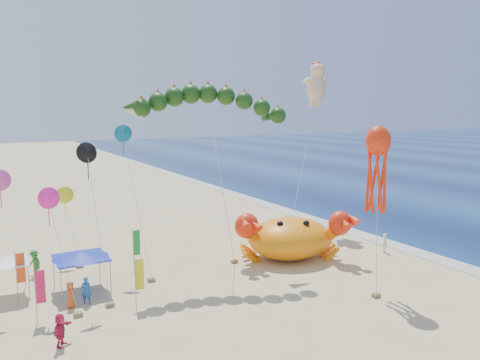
% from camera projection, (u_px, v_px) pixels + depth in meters
% --- Properties ---
extents(ground, '(320.00, 320.00, 0.00)m').
position_uv_depth(ground, '(275.00, 264.00, 36.43)').
color(ground, '#D1B784').
rests_on(ground, ground).
extents(foam_strip, '(320.00, 320.00, 0.00)m').
position_uv_depth(foam_strip, '(385.00, 242.00, 42.29)').
color(foam_strip, silver).
rests_on(foam_strip, ground).
extents(crab_inflatable, '(9.31, 7.93, 4.08)m').
position_uv_depth(crab_inflatable, '(291.00, 237.00, 37.55)').
color(crab_inflatable, orange).
rests_on(crab_inflatable, ground).
extents(dragon_kite, '(12.08, 4.20, 13.30)m').
position_uv_depth(dragon_kite, '(208.00, 108.00, 33.61)').
color(dragon_kite, '#15370F').
rests_on(dragon_kite, ground).
extents(cherub_kite, '(7.48, 5.25, 16.67)m').
position_uv_depth(cherub_kite, '(316.00, 83.00, 47.01)').
color(cherub_kite, '#F7C697').
rests_on(cherub_kite, ground).
extents(octopus_kite, '(1.89, 2.12, 10.90)m').
position_uv_depth(octopus_kite, '(377.00, 163.00, 30.06)').
color(octopus_kite, red).
rests_on(octopus_kite, ground).
extents(canopy_blue, '(3.61, 3.61, 2.71)m').
position_uv_depth(canopy_blue, '(81.00, 255.00, 30.72)').
color(canopy_blue, gray).
rests_on(canopy_blue, ground).
extents(canopy_white, '(3.01, 3.01, 2.71)m').
position_uv_depth(canopy_white, '(4.00, 260.00, 29.69)').
color(canopy_white, gray).
rests_on(canopy_white, ground).
extents(feather_flags, '(8.58, 6.78, 3.20)m').
position_uv_depth(feather_flags, '(87.00, 268.00, 29.51)').
color(feather_flags, gray).
rests_on(feather_flags, ground).
extents(beachgoers, '(27.24, 13.17, 1.89)m').
position_uv_depth(beachgoers, '(123.00, 279.00, 30.72)').
color(beachgoers, white).
rests_on(beachgoers, ground).
extents(small_kites, '(9.77, 12.40, 10.85)m').
position_uv_depth(small_kites, '(70.00, 184.00, 30.73)').
color(small_kites, black).
rests_on(small_kites, ground).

